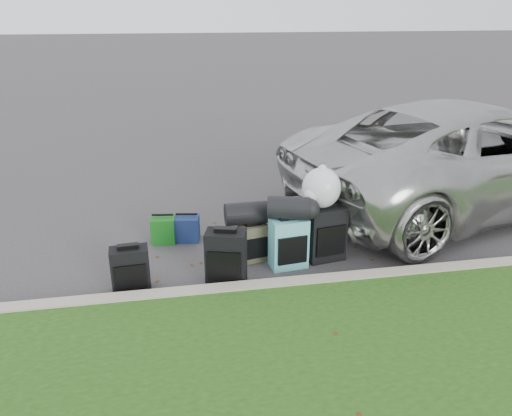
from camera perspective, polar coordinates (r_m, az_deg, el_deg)
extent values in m
plane|color=#383535|center=(6.50, 1.18, -5.09)|extent=(120.00, 120.00, 0.00)
cube|color=#9E937F|center=(5.61, 3.20, -8.98)|extent=(120.00, 0.18, 0.15)
imported|color=#B7B7B2|center=(8.53, 23.48, 5.63)|extent=(6.40, 4.10, 1.64)
cube|color=black|center=(5.73, -14.15, -6.84)|extent=(0.43, 0.26, 0.52)
cube|color=black|center=(5.68, -3.44, -5.70)|extent=(0.51, 0.38, 0.65)
cube|color=#3F3E2A|center=(6.22, -0.33, -3.98)|extent=(0.38, 0.28, 0.48)
cube|color=teal|center=(6.05, 3.73, -4.01)|extent=(0.47, 0.31, 0.63)
cube|color=black|center=(6.26, 7.94, -2.89)|extent=(0.50, 0.35, 0.70)
cube|color=#176819|center=(6.83, -10.51, -2.45)|extent=(0.34, 0.29, 0.35)
cube|color=navy|center=(6.83, -7.86, -2.33)|extent=(0.36, 0.30, 0.34)
cylinder|color=black|center=(6.10, -1.11, -0.62)|extent=(0.53, 0.30, 0.28)
cylinder|color=black|center=(5.88, 3.74, 0.00)|extent=(0.54, 0.40, 0.27)
sphere|color=white|center=(6.07, 7.48, 2.29)|extent=(0.48, 0.48, 0.48)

